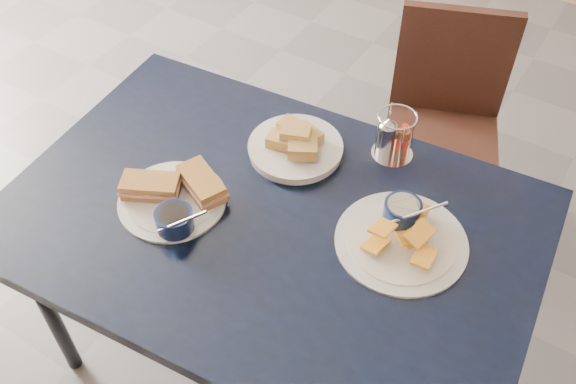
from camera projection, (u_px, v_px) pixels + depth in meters
The scene contains 7 objects.
ground at pixel (269, 287), 2.31m from camera, with size 6.00×6.00×0.00m, color #57585D.
dining_table at pixel (269, 233), 1.60m from camera, with size 1.35×0.96×0.75m.
chair_far at pixel (453, 114), 2.24m from camera, with size 0.50×0.50×0.82m.
sandwich_plate at pixel (175, 197), 1.56m from camera, with size 0.30×0.27×0.12m.
plantain_plate at pixel (402, 232), 1.50m from camera, with size 0.31×0.31×0.12m.
bread_basket at pixel (296, 145), 1.69m from camera, with size 0.25×0.25×0.08m.
condiment_caddy at pixel (393, 138), 1.66m from camera, with size 0.11×0.11×0.14m.
Camera 1 is at (0.76, -1.08, 1.93)m, focal length 40.00 mm.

